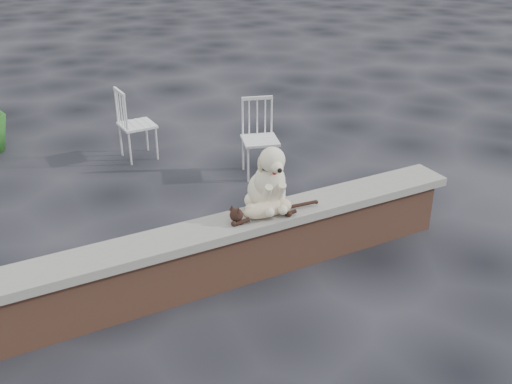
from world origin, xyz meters
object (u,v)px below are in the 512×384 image
cat (267,208)px  chair_e (137,124)px  dog (267,175)px  chair_d (260,139)px

cat → chair_e: (-0.17, 3.15, -0.20)m
dog → chair_d: size_ratio=0.68×
chair_d → cat: bearing=-99.6°
dog → cat: bearing=-109.7°
dog → chair_d: 2.04m
cat → chair_d: (0.98, 1.93, -0.20)m
dog → chair_e: dog is taller
dog → chair_e: bearing=103.0°
dog → cat: (-0.08, -0.15, -0.23)m
dog → chair_d: bearing=71.6°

